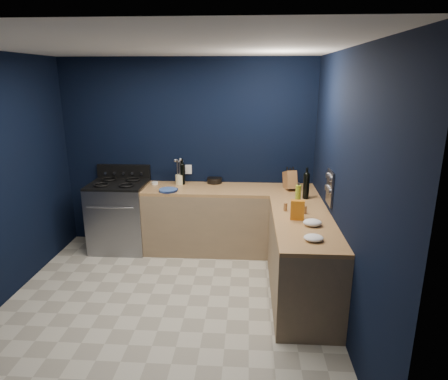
# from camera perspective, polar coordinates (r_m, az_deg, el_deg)

# --- Properties ---
(floor) EXTENTS (3.50, 3.50, 0.02)m
(floor) POSITION_cam_1_polar(r_m,az_deg,el_deg) (4.38, -8.36, -16.41)
(floor) COLOR #B5B09F
(floor) RESTS_ON ground
(ceiling) EXTENTS (3.50, 3.50, 0.02)m
(ceiling) POSITION_cam_1_polar(r_m,az_deg,el_deg) (3.71, -10.11, 20.13)
(ceiling) COLOR silver
(ceiling) RESTS_ON ground
(wall_back) EXTENTS (3.50, 0.02, 2.60)m
(wall_back) POSITION_cam_1_polar(r_m,az_deg,el_deg) (5.53, -5.22, 5.29)
(wall_back) COLOR black
(wall_back) RESTS_ON ground
(wall_right) EXTENTS (0.02, 3.50, 2.60)m
(wall_right) POSITION_cam_1_polar(r_m,az_deg,el_deg) (3.86, 17.24, -0.18)
(wall_right) COLOR black
(wall_right) RESTS_ON ground
(wall_front) EXTENTS (3.50, 0.02, 2.60)m
(wall_front) POSITION_cam_1_polar(r_m,az_deg,el_deg) (2.28, -18.90, -11.96)
(wall_front) COLOR black
(wall_front) RESTS_ON ground
(cab_back) EXTENTS (2.30, 0.63, 0.86)m
(cab_back) POSITION_cam_1_polar(r_m,az_deg,el_deg) (5.39, 0.82, -4.54)
(cab_back) COLOR #8C7151
(cab_back) RESTS_ON floor
(top_back) EXTENTS (2.30, 0.63, 0.04)m
(top_back) POSITION_cam_1_polar(r_m,az_deg,el_deg) (5.25, 0.84, 0.06)
(top_back) COLOR brown
(top_back) RESTS_ON cab_back
(cab_right) EXTENTS (0.63, 1.67, 0.86)m
(cab_right) POSITION_cam_1_polar(r_m,az_deg,el_deg) (4.37, 11.22, -10.04)
(cab_right) COLOR #8C7151
(cab_right) RESTS_ON floor
(top_right) EXTENTS (0.63, 1.67, 0.04)m
(top_right) POSITION_cam_1_polar(r_m,az_deg,el_deg) (4.20, 11.56, -4.51)
(top_right) COLOR brown
(top_right) RESTS_ON cab_right
(gas_range) EXTENTS (0.76, 0.66, 0.92)m
(gas_range) POSITION_cam_1_polar(r_m,az_deg,el_deg) (5.65, -14.91, -3.81)
(gas_range) COLOR gray
(gas_range) RESTS_ON floor
(oven_door) EXTENTS (0.59, 0.02, 0.42)m
(oven_door) POSITION_cam_1_polar(r_m,az_deg,el_deg) (5.37, -15.94, -5.05)
(oven_door) COLOR black
(oven_door) RESTS_ON gas_range
(cooktop) EXTENTS (0.76, 0.66, 0.03)m
(cooktop) POSITION_cam_1_polar(r_m,az_deg,el_deg) (5.51, -15.27, 0.84)
(cooktop) COLOR black
(cooktop) RESTS_ON gas_range
(backguard) EXTENTS (0.76, 0.06, 0.20)m
(backguard) POSITION_cam_1_polar(r_m,az_deg,el_deg) (5.76, -14.41, 2.64)
(backguard) COLOR black
(backguard) RESTS_ON gas_range
(spice_panel) EXTENTS (0.02, 0.28, 0.38)m
(spice_panel) POSITION_cam_1_polar(r_m,az_deg,el_deg) (4.41, 15.19, 0.35)
(spice_panel) COLOR gray
(spice_panel) RESTS_ON wall_right
(wall_outlet) EXTENTS (0.09, 0.02, 0.13)m
(wall_outlet) POSITION_cam_1_polar(r_m,az_deg,el_deg) (5.55, -5.20, 3.02)
(wall_outlet) COLOR white
(wall_outlet) RESTS_ON wall_back
(plate_stack) EXTENTS (0.27, 0.27, 0.03)m
(plate_stack) POSITION_cam_1_polar(r_m,az_deg,el_deg) (5.15, -8.15, -0.03)
(plate_stack) COLOR #3B5BAD
(plate_stack) RESTS_ON top_back
(ramekin) EXTENTS (0.10, 0.10, 0.03)m
(ramekin) POSITION_cam_1_polar(r_m,az_deg,el_deg) (5.51, -10.06, 0.99)
(ramekin) COLOR white
(ramekin) RESTS_ON top_back
(utensil_crock) EXTENTS (0.14, 0.14, 0.14)m
(utensil_crock) POSITION_cam_1_polar(r_m,az_deg,el_deg) (5.46, -6.52, 1.52)
(utensil_crock) COLOR #F1EEBF
(utensil_crock) RESTS_ON top_back
(wine_bottle_back) EXTENTS (0.08, 0.08, 0.28)m
(wine_bottle_back) POSITION_cam_1_polar(r_m,az_deg,el_deg) (5.44, -6.10, 2.27)
(wine_bottle_back) COLOR black
(wine_bottle_back) RESTS_ON top_back
(lemon_basket) EXTENTS (0.25, 0.25, 0.08)m
(lemon_basket) POSITION_cam_1_polar(r_m,az_deg,el_deg) (5.50, -1.39, 1.43)
(lemon_basket) COLOR black
(lemon_basket) RESTS_ON top_back
(knife_block) EXTENTS (0.19, 0.30, 0.30)m
(knife_block) POSITION_cam_1_polar(r_m,az_deg,el_deg) (5.25, 9.60, 1.42)
(knife_block) COLOR brown
(knife_block) RESTS_ON top_back
(wine_bottle_right) EXTENTS (0.09, 0.09, 0.31)m
(wine_bottle_right) POSITION_cam_1_polar(r_m,az_deg,el_deg) (4.86, 11.90, 0.52)
(wine_bottle_right) COLOR black
(wine_bottle_right) RESTS_ON top_right
(oil_bottle) EXTENTS (0.08, 0.08, 0.27)m
(oil_bottle) POSITION_cam_1_polar(r_m,az_deg,el_deg) (4.49, 10.74, -0.99)
(oil_bottle) COLOR #9CAD25
(oil_bottle) RESTS_ON top_right
(spice_jar_near) EXTENTS (0.05, 0.05, 0.09)m
(spice_jar_near) POSITION_cam_1_polar(r_m,az_deg,el_deg) (4.41, 8.95, -2.45)
(spice_jar_near) COLOR olive
(spice_jar_near) RESTS_ON top_right
(spice_jar_far) EXTENTS (0.06, 0.06, 0.09)m
(spice_jar_far) POSITION_cam_1_polar(r_m,az_deg,el_deg) (4.36, 11.71, -2.83)
(spice_jar_far) COLOR olive
(spice_jar_far) RESTS_ON top_right
(crouton_bag) EXTENTS (0.15, 0.08, 0.21)m
(crouton_bag) POSITION_cam_1_polar(r_m,az_deg,el_deg) (4.15, 10.66, -2.90)
(crouton_bag) COLOR #A61D06
(crouton_bag) RESTS_ON top_right
(towel_front) EXTENTS (0.20, 0.18, 0.07)m
(towel_front) POSITION_cam_1_polar(r_m,az_deg,el_deg) (4.03, 12.79, -4.65)
(towel_front) COLOR white
(towel_front) RESTS_ON top_right
(towel_end) EXTENTS (0.23, 0.22, 0.05)m
(towel_end) POSITION_cam_1_polar(r_m,az_deg,el_deg) (3.68, 12.95, -6.82)
(towel_end) COLOR white
(towel_end) RESTS_ON top_right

